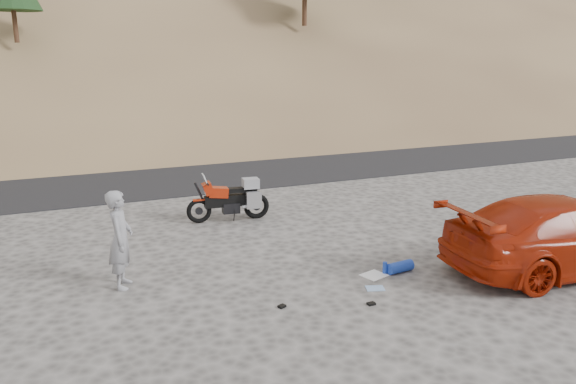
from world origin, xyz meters
The scene contains 12 objects.
ground centered at (0.00, 0.00, 0.00)m, with size 140.00×140.00×0.00m, color #44423F.
road centered at (0.00, 9.00, 0.00)m, with size 120.00×7.00×0.05m, color black.
motorcycle centered at (0.51, 2.90, 0.50)m, with size 1.97×0.69×1.17m.
man centered at (-2.37, -0.06, 0.00)m, with size 0.61×0.40×1.68m, color gray.
red_car centered at (5.12, -2.45, 0.00)m, with size 1.88×4.63×1.34m, color #991E08.
gear_white_cloth centered at (1.77, -1.35, 0.01)m, with size 0.41×0.36×0.01m, color white.
gear_blue_mat centered at (2.29, -1.40, 0.10)m, with size 0.20×0.20×0.51m, color #1B3AA3.
gear_bottle centered at (2.00, -1.35, 0.11)m, with size 0.08×0.08×0.22m, color #1B3AA3.
gear_funnel centered at (3.65, -1.33, 0.09)m, with size 0.15×0.15×0.19m, color #A9210B.
gear_glove_a centered at (1.10, -2.35, 0.02)m, with size 0.13×0.09×0.04m, color black.
gear_glove_b centered at (-0.23, -1.88, 0.02)m, with size 0.11×0.09×0.04m, color black.
gear_blue_cloth centered at (1.49, -1.84, 0.01)m, with size 0.30×0.22×0.01m, color #7F9DC5.
Camera 1 is at (-3.33, -9.29, 3.86)m, focal length 35.00 mm.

